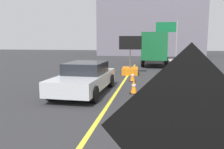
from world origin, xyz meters
TOP-DOWN VIEW (x-y plane):
  - lane_center_stripe at (0.00, 6.00)m, footprint 0.14×36.00m
  - roadwork_sign at (1.83, 2.88)m, footprint 1.60×0.37m
  - arrow_board_trailer at (0.08, 17.32)m, footprint 1.60×1.86m
  - box_truck at (1.99, 23.97)m, footprint 2.68×7.17m
  - pickup_car at (-1.41, 10.88)m, footprint 2.13×4.81m
  - highway_guide_sign at (4.06, 32.24)m, footprint 2.79×0.23m
  - far_building_block at (1.39, 40.72)m, footprint 16.83×7.18m
  - traffic_cone_mid_lane at (1.26, 7.85)m, footprint 0.36×0.36m
  - traffic_cone_far_lane at (0.80, 11.06)m, footprint 0.36×0.36m
  - traffic_cone_curbside at (0.50, 14.25)m, footprint 0.36×0.36m

SIDE VIEW (x-z plane):
  - lane_center_stripe at x=0.00m, z-range 0.00..0.01m
  - traffic_cone_mid_lane at x=1.26m, z-range -0.01..0.65m
  - traffic_cone_curbside at x=0.50m, z-range -0.01..0.65m
  - traffic_cone_far_lane at x=0.80m, z-range -0.01..0.66m
  - arrow_board_trailer at x=0.08m, z-range -0.87..1.83m
  - pickup_car at x=-1.41m, z-range 0.01..1.39m
  - roadwork_sign at x=1.83m, z-range 0.30..2.64m
  - box_truck at x=1.99m, z-range 0.16..3.27m
  - highway_guide_sign at x=4.06m, z-range 0.92..5.92m
  - far_building_block at x=1.39m, z-range 0.00..8.96m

